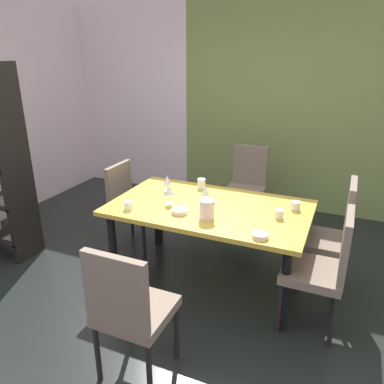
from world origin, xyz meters
name	(u,v)px	position (x,y,z in m)	size (l,w,h in m)	color
ground_plane	(157,300)	(0.00, 0.00, -0.01)	(5.41, 5.26, 0.02)	black
back_panel_interior	(132,97)	(-1.78, 2.58, 1.37)	(1.85, 0.10, 2.74)	silver
garden_window_panel	(318,108)	(0.93, 2.58, 1.37)	(3.56, 0.10, 2.74)	olive
dining_table	(209,214)	(0.30, 0.47, 0.67)	(1.73, 1.03, 0.75)	gold
chair_right_near	(325,265)	(1.31, 0.20, 0.55)	(0.44, 0.44, 0.98)	#736355
chair_left_far	(130,201)	(-0.71, 0.74, 0.54)	(0.44, 0.44, 0.93)	#736355
chair_head_near	(129,308)	(0.25, -0.80, 0.55)	(0.44, 0.44, 0.98)	#736355
chair_head_far	(247,183)	(0.29, 1.74, 0.56)	(0.44, 0.45, 0.99)	#736355
chair_right_far	(331,232)	(1.32, 0.74, 0.57)	(0.44, 0.44, 1.04)	#736355
wine_glass_left	(169,190)	(-0.05, 0.37, 0.88)	(0.08, 0.08, 0.17)	silver
wine_glass_rear	(205,191)	(0.24, 0.52, 0.87)	(0.07, 0.07, 0.16)	silver
wine_glass_north	(167,180)	(-0.21, 0.65, 0.86)	(0.07, 0.07, 0.16)	silver
serving_bowl_corner	(180,211)	(0.12, 0.22, 0.77)	(0.14, 0.14, 0.04)	silver
serving_bowl_near_window	(260,236)	(0.85, 0.05, 0.77)	(0.12, 0.12, 0.04)	beige
cup_near_shelf	(128,205)	(-0.32, 0.12, 0.79)	(0.07, 0.07, 0.07)	white
cup_right	(279,214)	(0.91, 0.45, 0.79)	(0.07, 0.07, 0.07)	silver
cup_front	(201,184)	(0.06, 0.86, 0.80)	(0.08, 0.08, 0.10)	silver
cup_center	(295,206)	(1.00, 0.68, 0.79)	(0.08, 0.08, 0.07)	silver
pitcher_east	(207,209)	(0.37, 0.21, 0.84)	(0.14, 0.12, 0.16)	silver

